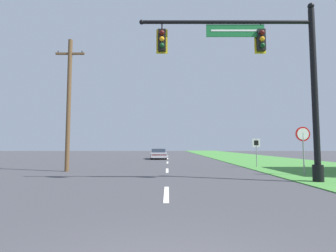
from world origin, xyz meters
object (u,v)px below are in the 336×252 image
signal_mast (272,72)px  route_sign_post (257,146)px  utility_pole_near (69,102)px  car_ahead (159,154)px  stop_sign (304,140)px

signal_mast → route_sign_post: bearing=76.6°
signal_mast → utility_pole_near: size_ratio=0.96×
car_ahead → stop_sign: stop_sign is taller
route_sign_post → signal_mast: bearing=-103.4°
signal_mast → stop_sign: (2.55, 2.52, -2.86)m
car_ahead → route_sign_post: size_ratio=2.27×
signal_mast → stop_sign: 4.59m
signal_mast → utility_pole_near: bearing=155.6°
car_ahead → stop_sign: 19.59m
route_sign_post → utility_pole_near: size_ratio=0.25×
signal_mast → stop_sign: signal_mast is taller
signal_mast → route_sign_post: size_ratio=3.86×
route_sign_post → utility_pole_near: bearing=-166.9°
signal_mast → route_sign_post: (1.85, 7.74, -3.20)m
car_ahead → stop_sign: (8.22, -17.74, 1.26)m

